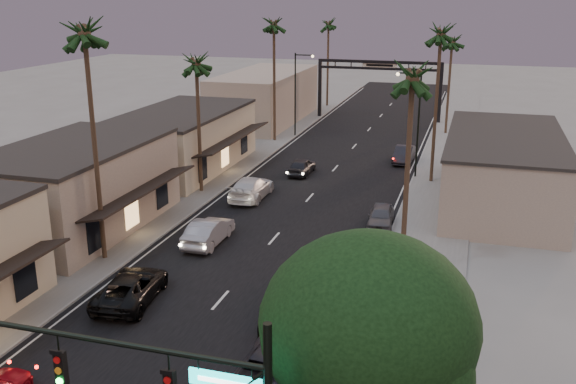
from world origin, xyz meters
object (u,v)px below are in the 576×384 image
Objects in this scene: palm_lc at (196,58)px; palm_ld at (274,21)px; palm_rc at (452,38)px; curbside_near at (267,375)px; streetlight_left at (298,88)px; palm_lb at (84,26)px; streetlight_right at (415,116)px; oncoming_silver at (209,231)px; oncoming_pickup at (131,287)px; curbside_black at (292,305)px; palm_ra at (413,70)px; palm_rb at (441,29)px; arch at (379,75)px; palm_far at (329,21)px; corner_tree at (370,333)px.

palm_ld is (0.00, 19.00, 1.95)m from palm_lc.
curbside_near is at bearing -94.17° from palm_rc.
palm_lb is (-1.68, -36.00, 8.06)m from streetlight_left.
streetlight_right is 22.17m from oncoming_silver.
curbside_black is at bearing 175.43° from oncoming_pickup.
palm_ra is 0.93× the size of palm_rb.
palm_far is at bearing 136.05° from arch.
streetlight_left is at bearing 114.54° from palm_ra.
oncoming_silver is at bearing 132.18° from curbside_black.
streetlight_right is at bearing -65.24° from palm_far.
palm_lc reaches higher than curbside_near.
palm_ld is 2.52× the size of curbside_near.
arch is 47.17m from palm_ra.
palm_far is 2.70× the size of oncoming_silver.
arch is at bearing 79.84° from palm_lb.
palm_ra is 1.00× the size of palm_far.
curbside_black is at bearing -70.99° from palm_ld.
streetlight_left reaches higher than arch.
streetlight_right is 18.99m from streetlight_left.
palm_ra is 17.92m from oncoming_pickup.
curbside_black is (-2.80, -26.93, -4.53)m from streetlight_right.
palm_ra is 2.40× the size of curbside_black.
streetlight_right is 19.75m from palm_rc.
oncoming_pickup is (4.29, -37.35, -11.65)m from palm_ld.
arch is 49.39m from palm_lb.
corner_tree is 23.37m from oncoming_silver.
curbside_black is (8.43, 0.42, 0.04)m from oncoming_pickup.
palm_lc is 0.92× the size of palm_ra.
palm_ra reaches higher than streetlight_left.
palm_lc is 32.86m from palm_rc.
palm_lb is (-18.08, 14.55, 7.41)m from corner_tree.
palm_ld is at bearing 106.86° from curbside_black.
palm_ld is 2.90× the size of oncoming_silver.
palm_lb is at bearing -112.27° from palm_rc.
palm_rc is (0.00, 40.00, -0.97)m from palm_ra.
palm_lb reaches higher than oncoming_silver.
corner_tree is at bearing -57.66° from palm_lc.
corner_tree is 63.26m from arch.
streetlight_left is at bearing 60.75° from palm_ld.
streetlight_left is 32.43m from oncoming_silver.
palm_ld is 39.36m from oncoming_pickup.
palm_ld is at bearing 119.02° from palm_ra.
streetlight_left is at bearing -158.86° from palm_rc.
palm_far is 2.41× the size of oncoming_pickup.
palm_rc reaches higher than corner_tree.
palm_ra is at bearing 76.01° from curbside_near.
oncoming_silver is (4.92, -28.94, -11.61)m from palm_ld.
corner_tree is at bearing -65.39° from curbside_black.
palm_ra is 12.98m from curbside_black.
palm_rb reaches higher than corner_tree.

